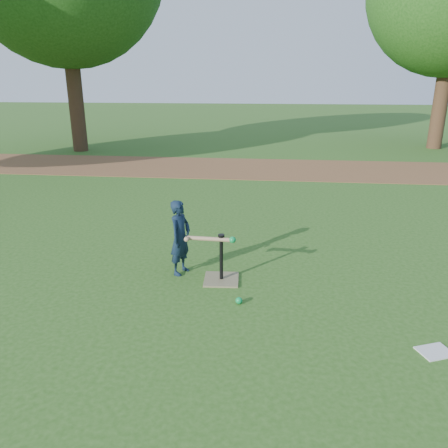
# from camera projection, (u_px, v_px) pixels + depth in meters

# --- Properties ---
(ground) EXTENTS (80.00, 80.00, 0.00)m
(ground) POSITION_uv_depth(u_px,v_px,m) (209.00, 290.00, 5.25)
(ground) COLOR #285116
(ground) RESTS_ON ground
(dirt_strip) EXTENTS (24.00, 3.00, 0.01)m
(dirt_strip) POSITION_uv_depth(u_px,v_px,m) (247.00, 168.00, 12.31)
(dirt_strip) COLOR brown
(dirt_strip) RESTS_ON ground
(child) EXTENTS (0.34, 0.42, 0.98)m
(child) POSITION_uv_depth(u_px,v_px,m) (180.00, 238.00, 5.57)
(child) COLOR black
(child) RESTS_ON ground
(wiffle_ball_ground) EXTENTS (0.08, 0.08, 0.08)m
(wiffle_ball_ground) POSITION_uv_depth(u_px,v_px,m) (239.00, 301.00, 4.93)
(wiffle_ball_ground) COLOR #0C883E
(wiffle_ball_ground) RESTS_ON ground
(clipboard) EXTENTS (0.36, 0.32, 0.01)m
(clipboard) POSITION_uv_depth(u_px,v_px,m) (435.00, 352.00, 4.06)
(clipboard) COLOR silver
(clipboard) RESTS_ON ground
(batting_tee) EXTENTS (0.46, 0.46, 0.61)m
(batting_tee) POSITION_uv_depth(u_px,v_px,m) (221.00, 272.00, 5.48)
(batting_tee) COLOR olive
(batting_tee) RESTS_ON ground
(swing_action) EXTENTS (0.64, 0.15, 0.10)m
(swing_action) POSITION_uv_depth(u_px,v_px,m) (213.00, 239.00, 5.31)
(swing_action) COLOR tan
(swing_action) RESTS_ON ground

